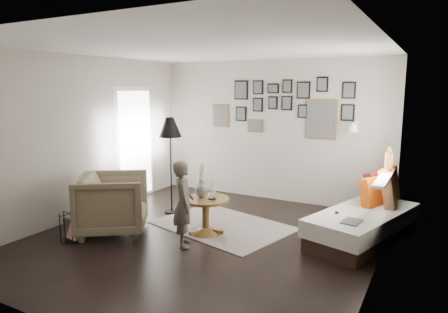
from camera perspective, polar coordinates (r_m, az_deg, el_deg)
The scene contains 23 objects.
ground at distance 5.71m, azimuth -2.90°, elevation -11.66°, with size 4.80×4.80×0.00m, color black.
wall_back at distance 7.51m, azimuth 6.61°, elevation 3.67°, with size 4.50×4.50×0.00m, color #A89F93.
wall_front at distance 3.59m, azimuth -23.47°, elevation -3.61°, with size 4.50×4.50×0.00m, color #A89F93.
wall_left at distance 6.82m, azimuth -19.37°, elevation 2.59°, with size 4.80×4.80×0.00m, color #A89F93.
wall_right at distance 4.63m, azimuth 21.46°, elevation -0.65°, with size 4.80×4.80×0.00m, color #A89F93.
ceiling at distance 5.35m, azimuth -3.14°, elevation 15.28°, with size 4.80×4.80×0.00m, color white.
door_left at distance 7.69m, azimuth -12.58°, elevation 1.76°, with size 0.00×2.14×2.14m.
window_right at distance 6.02m, azimuth 22.17°, elevation -2.02°, with size 0.15×1.32×1.30m.
gallery_wall at distance 7.36m, azimuth 8.71°, elevation 6.96°, with size 2.74×0.03×1.08m.
wall_sconce at distance 6.81m, azimuth 17.99°, elevation 4.03°, with size 0.18×0.36×0.16m.
rug at distance 6.20m, azimuth -0.29°, elevation -9.82°, with size 1.97×1.38×0.01m, color beige.
pedestal_table at distance 5.82m, azimuth -2.61°, elevation -8.66°, with size 0.67×0.67×0.53m.
vase at distance 5.76m, azimuth -3.22°, elevation -4.40°, with size 0.19×0.19×0.48m.
candles at distance 5.66m, azimuth -1.68°, elevation -4.93°, with size 0.12×0.12×0.25m.
daybed at distance 5.94m, azimuth 19.36°, elevation -8.46°, with size 1.33×2.04×0.93m.
magazine_on_daybed at distance 5.30m, azimuth 17.77°, elevation -8.84°, with size 0.21×0.29×0.02m, color black.
armchair at distance 6.04m, azimuth -15.56°, elevation -6.47°, with size 0.93×0.96×0.87m, color brown.
armchair_cushion at distance 6.04m, azimuth -15.05°, elevation -6.00°, with size 0.39×0.39×0.10m, color white.
floor_lamp at distance 6.62m, azimuth -7.72°, elevation 3.65°, with size 0.38×0.38×1.61m.
magazine_basket at distance 5.98m, azimuth -20.94°, elevation -9.38°, with size 0.32×0.32×0.38m.
demijohn_large at distance 5.66m, azimuth 15.69°, elevation -10.31°, with size 0.31×0.31×0.46m.
demijohn_small at distance 5.50m, azimuth 18.84°, elevation -11.30°, with size 0.27×0.27×0.42m.
child at distance 5.33m, azimuth -5.82°, elevation -6.73°, with size 0.42×0.28×1.15m, color #544942.
Camera 1 is at (2.79, -4.53, 2.07)m, focal length 32.00 mm.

